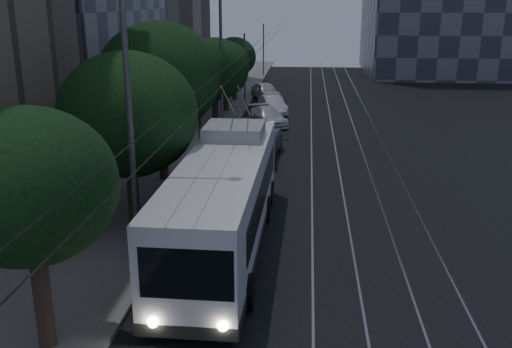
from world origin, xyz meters
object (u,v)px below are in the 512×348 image
(car_white_b, at_px, (268,116))
(streetlamp_far, at_px, (227,33))
(trolleybus, at_px, (224,200))
(car_white_a, at_px, (242,127))
(car_white_d, at_px, (266,91))
(streetlamp_near, at_px, (140,75))
(pickup_silver, at_px, (253,145))
(car_white_c, at_px, (273,105))

(car_white_b, xyz_separation_m, streetlamp_far, (-2.56, -2.20, 5.90))
(trolleybus, height_order, car_white_a, trolleybus)
(car_white_a, height_order, streetlamp_far, streetlamp_far)
(car_white_d, height_order, streetlamp_near, streetlamp_near)
(trolleybus, bearing_deg, car_white_b, 90.41)
(car_white_b, height_order, car_white_d, car_white_d)
(car_white_a, bearing_deg, pickup_silver, -81.58)
(car_white_c, height_order, streetlamp_near, streetlamp_near)
(streetlamp_near, bearing_deg, car_white_c, 84.37)
(streetlamp_far, bearing_deg, trolleybus, -82.56)
(pickup_silver, height_order, streetlamp_near, streetlamp_near)
(car_white_d, bearing_deg, car_white_c, -103.97)
(car_white_b, bearing_deg, car_white_a, -136.32)
(pickup_silver, relative_size, car_white_b, 1.40)
(car_white_c, xyz_separation_m, streetlamp_near, (-2.62, -26.59, 5.65))
(pickup_silver, distance_m, streetlamp_far, 9.32)
(car_white_b, distance_m, streetlamp_near, 23.06)
(car_white_d, distance_m, streetlamp_far, 14.65)
(car_white_b, bearing_deg, car_white_d, 70.68)
(pickup_silver, xyz_separation_m, streetlamp_far, (-2.34, 7.00, 5.68))
(car_white_d, height_order, streetlamp_far, streetlamp_far)
(pickup_silver, distance_m, car_white_a, 5.68)
(trolleybus, distance_m, car_white_d, 32.28)
(car_white_c, bearing_deg, car_white_b, -108.97)
(car_white_a, relative_size, car_white_d, 0.81)
(car_white_c, relative_size, streetlamp_near, 0.39)
(car_white_c, bearing_deg, trolleybus, -108.61)
(streetlamp_near, relative_size, streetlamp_far, 0.97)
(trolleybus, bearing_deg, car_white_d, 92.29)
(car_white_d, bearing_deg, pickup_silver, -110.68)
(car_white_c, bearing_deg, car_white_a, -118.97)
(car_white_b, xyz_separation_m, car_white_d, (-1.01, 11.16, 0.11))
(trolleybus, relative_size, car_white_a, 3.71)
(car_white_b, height_order, streetlamp_far, streetlamp_far)
(trolleybus, relative_size, pickup_silver, 2.15)
(streetlamp_near, height_order, streetlamp_far, streetlamp_far)
(pickup_silver, height_order, streetlamp_far, streetlamp_far)
(trolleybus, distance_m, car_white_b, 21.12)
(pickup_silver, xyz_separation_m, car_white_c, (0.27, 13.60, -0.17))
(car_white_a, xyz_separation_m, streetlamp_far, (-1.09, 1.47, 5.93))
(streetlamp_far, bearing_deg, car_white_a, -53.48)
(car_white_a, bearing_deg, trolleybus, -89.80)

